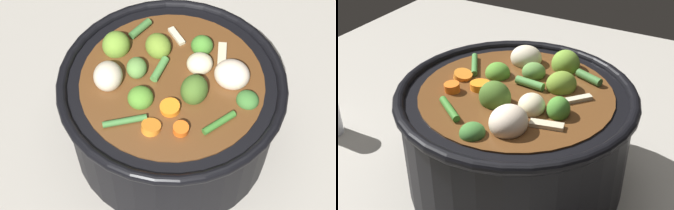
% 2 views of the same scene
% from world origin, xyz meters
% --- Properties ---
extents(ground_plane, '(1.10, 1.10, 0.00)m').
position_xyz_m(ground_plane, '(0.00, 0.00, 0.00)').
color(ground_plane, '#9E998E').
extents(cooking_pot, '(0.28, 0.28, 0.16)m').
position_xyz_m(cooking_pot, '(0.00, 0.00, 0.07)').
color(cooking_pot, black).
rests_on(cooking_pot, ground_plane).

